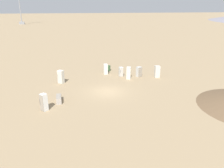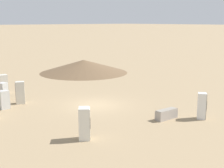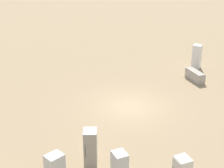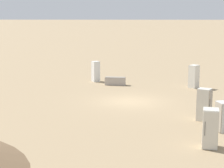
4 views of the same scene
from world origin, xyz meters
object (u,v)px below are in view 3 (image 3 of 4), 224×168
(discarded_fridge_3, at_px, (197,56))
(discarded_fridge_1, at_px, (90,148))
(discarded_fridge_5, at_px, (119,167))
(discarded_fridge_6, at_px, (195,76))

(discarded_fridge_3, bearing_deg, discarded_fridge_1, -92.45)
(discarded_fridge_1, distance_m, discarded_fridge_5, 1.76)
(discarded_fridge_1, xyz_separation_m, discarded_fridge_5, (0.63, -1.63, -0.19))
(discarded_fridge_1, relative_size, discarded_fridge_3, 1.00)
(discarded_fridge_1, relative_size, discarded_fridge_6, 1.04)
(discarded_fridge_1, height_order, discarded_fridge_5, discarded_fridge_1)
(discarded_fridge_3, relative_size, discarded_fridge_6, 1.03)
(discarded_fridge_5, relative_size, discarded_fridge_6, 0.82)
(discarded_fridge_5, bearing_deg, discarded_fridge_3, 40.87)
(discarded_fridge_1, distance_m, discarded_fridge_6, 12.02)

